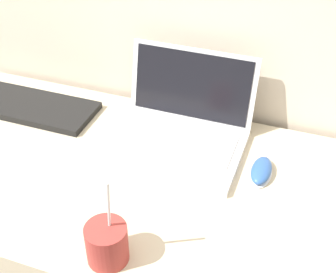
{
  "coord_description": "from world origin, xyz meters",
  "views": [
    {
      "loc": [
        0.38,
        -0.48,
        1.52
      ],
      "look_at": [
        0.05,
        0.42,
        0.8
      ],
      "focal_mm": 50.0,
      "sensor_mm": 36.0,
      "label": 1
    }
  ],
  "objects": [
    {
      "name": "drink_cup",
      "position": [
        0.04,
        0.08,
        0.76
      ],
      "size": [
        0.09,
        0.09,
        0.22
      ],
      "color": "#9E332D",
      "rests_on": "desk"
    },
    {
      "name": "desk",
      "position": [
        0.0,
        0.34,
        0.36
      ],
      "size": [
        1.33,
        0.67,
        0.72
      ],
      "color": "beige",
      "rests_on": "ground_plane"
    },
    {
      "name": "laptop",
      "position": [
        0.05,
        0.52,
        0.76
      ],
      "size": [
        0.36,
        0.32,
        0.23
      ],
      "color": "silver",
      "rests_on": "desk"
    },
    {
      "name": "external_keyboard",
      "position": [
        -0.43,
        0.51,
        0.73
      ],
      "size": [
        0.4,
        0.17,
        0.02
      ],
      "color": "black",
      "rests_on": "desk"
    },
    {
      "name": "computer_mouse",
      "position": [
        0.29,
        0.45,
        0.73
      ],
      "size": [
        0.06,
        0.12,
        0.03
      ],
      "color": "white",
      "rests_on": "desk"
    }
  ]
}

